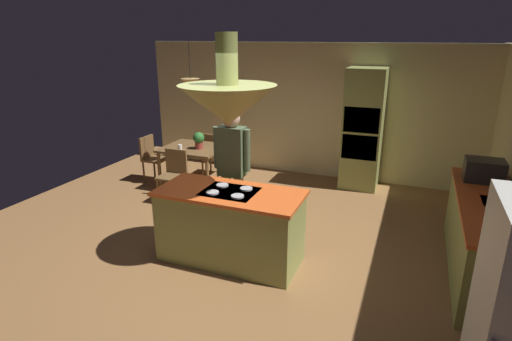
{
  "coord_description": "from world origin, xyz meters",
  "views": [
    {
      "loc": [
        1.96,
        -4.31,
        2.68
      ],
      "look_at": [
        0.1,
        0.4,
        1.0
      ],
      "focal_mm": 28.79,
      "sensor_mm": 36.0,
      "label": 1
    }
  ],
  "objects_px": {
    "chair_by_back_wall": "(212,151)",
    "potted_plant_on_table": "(199,139)",
    "kitchen_island": "(230,226)",
    "cup_on_table": "(180,147)",
    "chair_facing_island": "(174,172)",
    "canister_sugar": "(497,207)",
    "chair_at_corner": "(152,156)",
    "dining_table": "(194,152)",
    "microwave_on_counter": "(484,170)",
    "oven_tower": "(363,130)",
    "canister_flour": "(500,214)",
    "canister_tea": "(494,203)",
    "person_at_island": "(232,164)"
  },
  "relations": [
    {
      "from": "chair_by_back_wall",
      "to": "potted_plant_on_table",
      "type": "xyz_separation_m",
      "value": [
        0.15,
        -0.75,
        0.42
      ]
    },
    {
      "from": "kitchen_island",
      "to": "cup_on_table",
      "type": "xyz_separation_m",
      "value": [
        -1.84,
        1.87,
        0.34
      ]
    },
    {
      "from": "chair_facing_island",
      "to": "kitchen_island",
      "type": "bearing_deg",
      "value": -39.71
    },
    {
      "from": "kitchen_island",
      "to": "cup_on_table",
      "type": "bearing_deg",
      "value": 134.53
    },
    {
      "from": "canister_sugar",
      "to": "chair_at_corner",
      "type": "bearing_deg",
      "value": 162.5
    },
    {
      "from": "dining_table",
      "to": "microwave_on_counter",
      "type": "bearing_deg",
      "value": -7.27
    },
    {
      "from": "oven_tower",
      "to": "kitchen_island",
      "type": "bearing_deg",
      "value": -108.74
    },
    {
      "from": "chair_by_back_wall",
      "to": "canister_flour",
      "type": "xyz_separation_m",
      "value": [
        4.54,
        -2.59,
        0.51
      ]
    },
    {
      "from": "canister_flour",
      "to": "canister_tea",
      "type": "bearing_deg",
      "value": 90.0
    },
    {
      "from": "cup_on_table",
      "to": "canister_sugar",
      "type": "xyz_separation_m",
      "value": [
        4.68,
        -1.49,
        0.21
      ]
    },
    {
      "from": "oven_tower",
      "to": "cup_on_table",
      "type": "bearing_deg",
      "value": -154.88
    },
    {
      "from": "oven_tower",
      "to": "chair_at_corner",
      "type": "relative_size",
      "value": 2.47
    },
    {
      "from": "potted_plant_on_table",
      "to": "canister_flour",
      "type": "bearing_deg",
      "value": -22.74
    },
    {
      "from": "oven_tower",
      "to": "microwave_on_counter",
      "type": "xyz_separation_m",
      "value": [
        1.74,
        -1.72,
        -0.02
      ]
    },
    {
      "from": "cup_on_table",
      "to": "microwave_on_counter",
      "type": "relative_size",
      "value": 0.2
    },
    {
      "from": "kitchen_island",
      "to": "chair_by_back_wall",
      "type": "relative_size",
      "value": 2.02
    },
    {
      "from": "chair_by_back_wall",
      "to": "canister_tea",
      "type": "xyz_separation_m",
      "value": [
        4.54,
        -2.23,
        0.48
      ]
    },
    {
      "from": "person_at_island",
      "to": "chair_at_corner",
      "type": "distance_m",
      "value": 2.78
    },
    {
      "from": "cup_on_table",
      "to": "canister_tea",
      "type": "xyz_separation_m",
      "value": [
        4.68,
        -1.31,
        0.18
      ]
    },
    {
      "from": "chair_facing_island",
      "to": "cup_on_table",
      "type": "xyz_separation_m",
      "value": [
        -0.14,
        0.45,
        0.3
      ]
    },
    {
      "from": "canister_tea",
      "to": "microwave_on_counter",
      "type": "relative_size",
      "value": 0.31
    },
    {
      "from": "cup_on_table",
      "to": "canister_flour",
      "type": "height_order",
      "value": "canister_flour"
    },
    {
      "from": "kitchen_island",
      "to": "potted_plant_on_table",
      "type": "bearing_deg",
      "value": 127.29
    },
    {
      "from": "dining_table",
      "to": "canister_flour",
      "type": "xyz_separation_m",
      "value": [
        4.54,
        -1.9,
        0.35
      ]
    },
    {
      "from": "chair_facing_island",
      "to": "canister_tea",
      "type": "distance_m",
      "value": 4.64
    },
    {
      "from": "chair_at_corner",
      "to": "canister_flour",
      "type": "bearing_deg",
      "value": -109.2
    },
    {
      "from": "dining_table",
      "to": "person_at_island",
      "type": "bearing_deg",
      "value": -45.01
    },
    {
      "from": "oven_tower",
      "to": "canister_flour",
      "type": "bearing_deg",
      "value": -60.25
    },
    {
      "from": "chair_facing_island",
      "to": "canister_flour",
      "type": "bearing_deg",
      "value": -14.95
    },
    {
      "from": "person_at_island",
      "to": "canister_flour",
      "type": "distance_m",
      "value": 3.16
    },
    {
      "from": "kitchen_island",
      "to": "canister_flour",
      "type": "height_order",
      "value": "canister_flour"
    },
    {
      "from": "chair_by_back_wall",
      "to": "person_at_island",
      "type": "bearing_deg",
      "value": 123.95
    },
    {
      "from": "oven_tower",
      "to": "dining_table",
      "type": "relative_size",
      "value": 2.0
    },
    {
      "from": "person_at_island",
      "to": "potted_plant_on_table",
      "type": "height_order",
      "value": "person_at_island"
    },
    {
      "from": "chair_by_back_wall",
      "to": "canister_sugar",
      "type": "relative_size",
      "value": 4.43
    },
    {
      "from": "kitchen_island",
      "to": "chair_by_back_wall",
      "type": "bearing_deg",
      "value": 121.37
    },
    {
      "from": "kitchen_island",
      "to": "oven_tower",
      "type": "xyz_separation_m",
      "value": [
        1.1,
        3.24,
        0.61
      ]
    },
    {
      "from": "dining_table",
      "to": "chair_at_corner",
      "type": "height_order",
      "value": "chair_at_corner"
    },
    {
      "from": "person_at_island",
      "to": "canister_tea",
      "type": "bearing_deg",
      "value": -2.21
    },
    {
      "from": "canister_flour",
      "to": "dining_table",
      "type": "bearing_deg",
      "value": 157.28
    },
    {
      "from": "dining_table",
      "to": "canister_flour",
      "type": "distance_m",
      "value": 4.93
    },
    {
      "from": "kitchen_island",
      "to": "canister_sugar",
      "type": "xyz_separation_m",
      "value": [
        2.84,
        0.38,
        0.55
      ]
    },
    {
      "from": "oven_tower",
      "to": "cup_on_table",
      "type": "relative_size",
      "value": 23.9
    },
    {
      "from": "chair_by_back_wall",
      "to": "canister_sugar",
      "type": "xyz_separation_m",
      "value": [
        4.54,
        -2.41,
        0.51
      ]
    },
    {
      "from": "dining_table",
      "to": "chair_at_corner",
      "type": "distance_m",
      "value": 0.93
    },
    {
      "from": "canister_tea",
      "to": "canister_flour",
      "type": "bearing_deg",
      "value": -90.0
    },
    {
      "from": "potted_plant_on_table",
      "to": "canister_flour",
      "type": "distance_m",
      "value": 4.77
    },
    {
      "from": "canister_sugar",
      "to": "canister_tea",
      "type": "bearing_deg",
      "value": 90.0
    },
    {
      "from": "potted_plant_on_table",
      "to": "cup_on_table",
      "type": "relative_size",
      "value": 3.33
    },
    {
      "from": "chair_at_corner",
      "to": "microwave_on_counter",
      "type": "bearing_deg",
      "value": -96.06
    }
  ]
}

